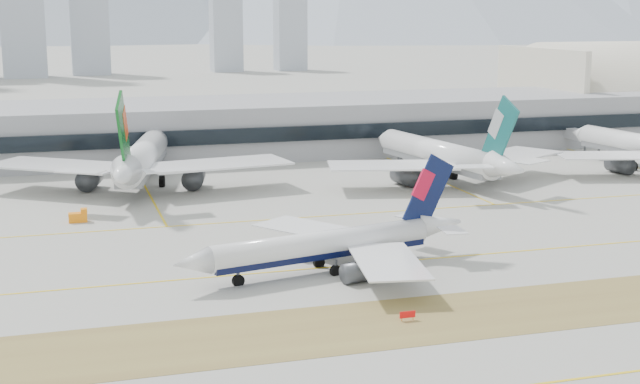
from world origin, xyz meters
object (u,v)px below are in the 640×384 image
object	(u,v)px
taxiing_airliner	(332,245)
widebody_cathay	(443,156)
widebody_eva	(142,159)
terminal	(234,127)

from	to	relation	value
taxiing_airliner	widebody_cathay	size ratio (longest dim) A/B	0.80
taxiing_airliner	widebody_cathay	world-z (taller)	widebody_cathay
taxiing_airliner	widebody_eva	size ratio (longest dim) A/B	0.75
taxiing_airliner	widebody_eva	bearing A→B (deg)	-86.72
widebody_eva	widebody_cathay	xyz separation A→B (m)	(69.84, -12.32, -0.58)
widebody_eva	widebody_cathay	distance (m)	70.92
widebody_eva	terminal	xyz separation A→B (m)	(30.46, 44.81, 0.84)
widebody_eva	taxiing_airliner	bearing A→B (deg)	-150.74
widebody_eva	terminal	world-z (taller)	widebody_eva
taxiing_airliner	widebody_eva	distance (m)	79.83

